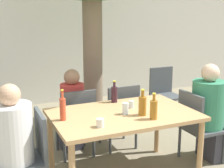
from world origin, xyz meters
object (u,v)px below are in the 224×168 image
(person_seated_0, at_px, (5,153))
(drinking_glass_1, at_px, (125,109))
(patio_chair_1, at_px, (197,123))
(amber_bottle_0, at_px, (142,105))
(wine_bottle_2, at_px, (114,94))
(person_seated_1, at_px, (212,117))
(drinking_glass_2, at_px, (100,123))
(soda_bottle_1, at_px, (63,108))
(amber_bottle_3, at_px, (154,109))
(patio_chair_4, at_px, (164,91))
(person_seated_2, at_px, (71,114))
(drinking_glass_0, at_px, (131,104))
(patio_chair_0, at_px, (30,152))
(patio_chair_3, at_px, (120,113))
(dining_table_front, at_px, (123,120))
(patio_chair_2, at_px, (76,119))

(person_seated_0, xyz_separation_m, drinking_glass_1, (1.22, -0.05, 0.29))
(patio_chair_1, xyz_separation_m, drinking_glass_1, (-1.00, -0.05, 0.33))
(amber_bottle_0, distance_m, wine_bottle_2, 0.56)
(person_seated_1, distance_m, wine_bottle_2, 1.25)
(person_seated_1, distance_m, drinking_glass_2, 1.64)
(patio_chair_1, bearing_deg, person_seated_1, -90.00)
(soda_bottle_1, distance_m, amber_bottle_3, 0.90)
(patio_chair_1, height_order, person_seated_0, person_seated_0)
(patio_chair_4, height_order, person_seated_2, person_seated_2)
(drinking_glass_0, bearing_deg, patio_chair_0, -174.11)
(amber_bottle_3, xyz_separation_m, drinking_glass_1, (-0.20, 0.25, -0.04))
(patio_chair_3, distance_m, patio_chair_4, 1.41)
(person_seated_1, xyz_separation_m, amber_bottle_0, (-1.07, -0.15, 0.32))
(dining_table_front, distance_m, soda_bottle_1, 0.68)
(amber_bottle_3, bearing_deg, patio_chair_1, 20.48)
(amber_bottle_3, bearing_deg, patio_chair_3, 83.75)
(soda_bottle_1, bearing_deg, person_seated_0, -176.79)
(patio_chair_1, height_order, wine_bottle_2, wine_bottle_2)
(drinking_glass_0, distance_m, drinking_glass_2, 0.67)
(drinking_glass_2, bearing_deg, amber_bottle_3, -0.97)
(dining_table_front, relative_size, patio_chair_3, 1.71)
(patio_chair_0, height_order, soda_bottle_1, soda_bottle_1)
(dining_table_front, bearing_deg, amber_bottle_0, -45.40)
(patio_chair_3, bearing_deg, drinking_glass_2, 56.01)
(dining_table_front, xyz_separation_m, patio_chair_1, (0.99, 0.00, -0.19))
(person_seated_2, xyz_separation_m, amber_bottle_3, (0.50, -1.26, 0.38))
(person_seated_1, relative_size, wine_bottle_2, 4.68)
(dining_table_front, xyz_separation_m, person_seated_1, (1.22, -0.00, -0.14))
(patio_chair_2, xyz_separation_m, patio_chair_4, (1.79, 0.77, 0.00))
(patio_chair_2, bearing_deg, patio_chair_1, 150.86)
(person_seated_0, relative_size, amber_bottle_3, 4.42)
(patio_chair_3, xyz_separation_m, drinking_glass_0, (-0.15, -0.60, 0.31))
(patio_chair_4, relative_size, amber_bottle_0, 3.22)
(patio_chair_3, relative_size, drinking_glass_0, 10.89)
(dining_table_front, bearing_deg, drinking_glass_0, 37.00)
(patio_chair_1, bearing_deg, patio_chair_0, 90.00)
(amber_bottle_3, bearing_deg, dining_table_front, 122.75)
(patio_chair_2, bearing_deg, soda_bottle_1, 63.62)
(wine_bottle_2, bearing_deg, amber_bottle_3, -80.44)
(patio_chair_2, height_order, drinking_glass_0, patio_chair_2)
(patio_chair_0, relative_size, amber_bottle_0, 3.22)
(dining_table_front, distance_m, patio_chair_2, 0.81)
(patio_chair_4, bearing_deg, patio_chair_3, -146.94)
(soda_bottle_1, height_order, drinking_glass_0, soda_bottle_1)
(patio_chair_1, height_order, soda_bottle_1, soda_bottle_1)
(dining_table_front, height_order, wine_bottle_2, wine_bottle_2)
(drinking_glass_1, relative_size, drinking_glass_2, 1.54)
(patio_chair_1, relative_size, person_seated_0, 0.75)
(patio_chair_3, height_order, drinking_glass_1, drinking_glass_1)
(patio_chair_3, xyz_separation_m, person_seated_2, (-0.61, 0.24, -0.01))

